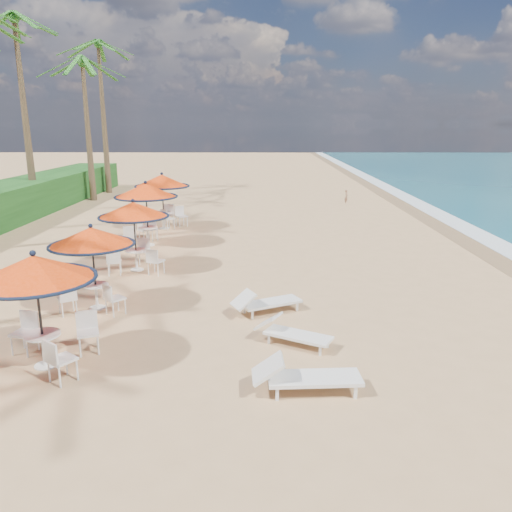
{
  "coord_description": "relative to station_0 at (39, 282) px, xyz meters",
  "views": [
    {
      "loc": [
        -0.3,
        -9.02,
        4.78
      ],
      "look_at": [
        -0.5,
        4.51,
        1.2
      ],
      "focal_mm": 35.0,
      "sensor_mm": 36.0,
      "label": 1
    }
  ],
  "objects": [
    {
      "name": "lounger_near",
      "position": [
        5.14,
        -0.99,
        -1.45
      ],
      "size": [
        2.04,
        0.75,
        0.72
      ],
      "rotation": [
        0.0,
        0.0,
        0.06
      ],
      "color": "white",
      "rests_on": "ground"
    },
    {
      "name": "station_2",
      "position": [
        0.14,
        6.89,
        -0.01
      ],
      "size": [
        2.33,
        2.33,
        2.43
      ],
      "color": "black",
      "rests_on": "ground"
    },
    {
      "name": "foam_strip",
      "position": [
        14.0,
        9.78,
        -1.79
      ],
      "size": [
        1.2,
        140.0,
        0.04
      ],
      "primitive_type": "cube",
      "color": "white",
      "rests_on": "ground"
    },
    {
      "name": "palm_6",
      "position": [
        -6.69,
        22.96,
        6.13
      ],
      "size": [
        5.0,
        5.0,
        8.68
      ],
      "color": "brown",
      "rests_on": "ground"
    },
    {
      "name": "palm_7",
      "position": [
        -6.79,
        26.66,
        7.63
      ],
      "size": [
        5.0,
        5.0,
        10.28
      ],
      "color": "brown",
      "rests_on": "ground"
    },
    {
      "name": "palm_5",
      "position": [
        -8.39,
        18.26,
        7.66
      ],
      "size": [
        5.0,
        5.0,
        10.32
      ],
      "color": "brown",
      "rests_on": "ground"
    },
    {
      "name": "station_4",
      "position": [
        -0.24,
        13.92,
        0.15
      ],
      "size": [
        2.54,
        2.6,
        2.65
      ],
      "color": "black",
      "rests_on": "ground"
    },
    {
      "name": "station_0",
      "position": [
        0.0,
        0.0,
        0.0
      ],
      "size": [
        2.34,
        2.34,
        2.44
      ],
      "color": "black",
      "rests_on": "ground"
    },
    {
      "name": "wetsand_band",
      "position": [
        13.1,
        9.78,
        -1.79
      ],
      "size": [
        1.4,
        140.0,
        0.02
      ],
      "primitive_type": "cube",
      "color": "olive",
      "rests_on": "ground"
    },
    {
      "name": "ground",
      "position": [
        4.7,
        -0.22,
        -1.79
      ],
      "size": [
        160.0,
        160.0,
        0.0
      ],
      "primitive_type": "plane",
      "color": "tan",
      "rests_on": "ground"
    },
    {
      "name": "person",
      "position": [
        9.56,
        21.79,
        -1.34
      ],
      "size": [
        0.27,
        0.36,
        0.9
      ],
      "primitive_type": "imported",
      "rotation": [
        0.0,
        0.0,
        1.39
      ],
      "color": "#93674A",
      "rests_on": "ground"
    },
    {
      "name": "station_3",
      "position": [
        -0.33,
        10.53,
        0.13
      ],
      "size": [
        2.52,
        2.58,
        2.63
      ],
      "color": "black",
      "rests_on": "ground"
    },
    {
      "name": "lounger_far",
      "position": [
        4.44,
        2.98,
        -1.47
      ],
      "size": [
        1.92,
        1.36,
        0.67
      ],
      "rotation": [
        0.0,
        0.0,
        0.47
      ],
      "color": "white",
      "rests_on": "ground"
    },
    {
      "name": "lounger_mid",
      "position": [
        5.02,
        1.1,
        -1.49
      ],
      "size": [
        1.8,
        1.31,
        0.63
      ],
      "rotation": [
        0.0,
        0.0,
        -0.49
      ],
      "color": "white",
      "rests_on": "ground"
    },
    {
      "name": "station_1",
      "position": [
        -0.05,
        3.23,
        -0.02
      ],
      "size": [
        2.22,
        2.22,
        2.31
      ],
      "color": "black",
      "rests_on": "ground"
    }
  ]
}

